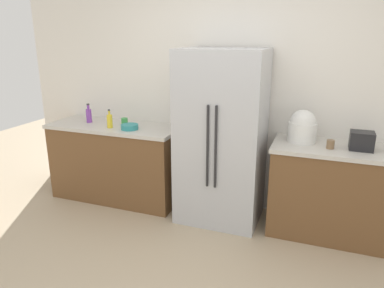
% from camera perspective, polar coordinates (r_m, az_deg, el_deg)
% --- Properties ---
extents(kitchen_back_panel, '(5.32, 0.10, 3.09)m').
position_cam_1_polar(kitchen_back_panel, '(4.00, 7.09, 11.32)').
color(kitchen_back_panel, silver).
rests_on(kitchen_back_panel, ground_plane).
extents(counter_left, '(1.56, 0.62, 0.91)m').
position_cam_1_polar(counter_left, '(4.44, -11.80, -2.75)').
color(counter_left, brown).
rests_on(counter_left, ground_plane).
extents(counter_right, '(1.26, 0.62, 0.91)m').
position_cam_1_polar(counter_right, '(3.82, 21.81, -7.02)').
color(counter_right, brown).
rests_on(counter_right, ground_plane).
extents(refrigerator, '(0.86, 0.69, 1.80)m').
position_cam_1_polar(refrigerator, '(3.75, 4.68, 0.97)').
color(refrigerator, '#B7BABF').
rests_on(refrigerator, ground_plane).
extents(toaster, '(0.21, 0.17, 0.17)m').
position_cam_1_polar(toaster, '(3.64, 25.26, 0.46)').
color(toaster, black).
rests_on(toaster, counter_right).
extents(rice_cooker, '(0.28, 0.28, 0.32)m').
position_cam_1_polar(rice_cooker, '(3.68, 17.07, 2.55)').
color(rice_cooker, white).
rests_on(rice_cooker, counter_right).
extents(bottle_a, '(0.06, 0.06, 0.21)m').
position_cam_1_polar(bottle_a, '(4.18, -12.90, 3.60)').
color(bottle_a, yellow).
rests_on(bottle_a, counter_left).
extents(bottle_b, '(0.07, 0.07, 0.23)m').
position_cam_1_polar(bottle_b, '(4.50, -16.01, 4.44)').
color(bottle_b, purple).
rests_on(bottle_b, counter_left).
extents(cup_a, '(0.08, 0.08, 0.07)m').
position_cam_1_polar(cup_a, '(4.32, -10.63, 3.58)').
color(cup_a, green).
rests_on(cup_a, counter_left).
extents(cup_b, '(0.07, 0.07, 0.08)m').
position_cam_1_polar(cup_b, '(3.57, 21.05, -0.05)').
color(cup_b, brown).
rests_on(cup_b, counter_right).
extents(bowl_a, '(0.19, 0.19, 0.06)m').
position_cam_1_polar(bowl_a, '(4.07, -9.83, 2.69)').
color(bowl_a, teal).
rests_on(bowl_a, counter_left).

